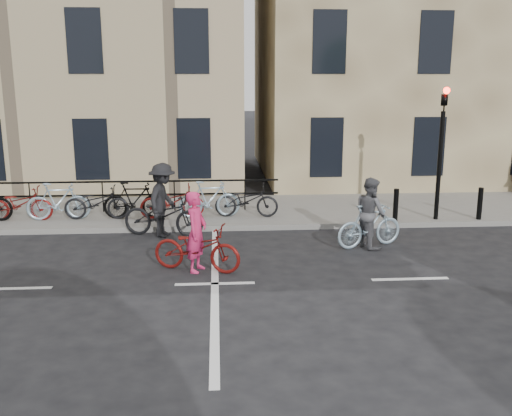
{
  "coord_description": "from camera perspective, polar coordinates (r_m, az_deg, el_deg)",
  "views": [
    {
      "loc": [
        0.08,
        -10.82,
        4.05
      ],
      "look_at": [
        0.96,
        1.96,
        1.1
      ],
      "focal_mm": 40.0,
      "sensor_mm": 36.0,
      "label": 1
    }
  ],
  "objects": [
    {
      "name": "cyclist_grey",
      "position": [
        14.05,
        11.33,
        -1.11
      ],
      "size": [
        1.84,
        1.05,
        1.72
      ],
      "rotation": [
        0.0,
        0.0,
        1.9
      ],
      "color": "#99B5C8",
      "rests_on": "ground"
    },
    {
      "name": "bollard_west",
      "position": [
        17.11,
        21.48,
        0.42
      ],
      "size": [
        0.14,
        0.14,
        0.9
      ],
      "primitive_type": "cylinder",
      "color": "black",
      "rests_on": "sidewalk"
    },
    {
      "name": "parked_bikes",
      "position": [
        16.57,
        -15.63,
        0.62
      ],
      "size": [
        10.4,
        1.23,
        1.05
      ],
      "color": "black",
      "rests_on": "sidewalk"
    },
    {
      "name": "traffic_light",
      "position": [
        16.43,
        18.07,
        6.76
      ],
      "size": [
        0.18,
        0.3,
        3.9
      ],
      "color": "black",
      "rests_on": "sidewalk"
    },
    {
      "name": "cyclist_pink",
      "position": [
        12.17,
        -5.95,
        -3.58
      ],
      "size": [
        2.05,
        1.29,
        1.73
      ],
      "rotation": [
        0.0,
        0.0,
        1.23
      ],
      "color": "maroon",
      "rests_on": "ground"
    },
    {
      "name": "ground",
      "position": [
        11.55,
        -4.13,
        -7.58
      ],
      "size": [
        120.0,
        120.0,
        0.0
      ],
      "primitive_type": "plane",
      "color": "black",
      "rests_on": "ground"
    },
    {
      "name": "bollard_east",
      "position": [
        16.23,
        13.8,
        0.31
      ],
      "size": [
        0.14,
        0.14,
        0.9
      ],
      "primitive_type": "cylinder",
      "color": "black",
      "rests_on": "sidewalk"
    },
    {
      "name": "sidewalk",
      "position": [
        17.76,
        -17.12,
        -0.55
      ],
      "size": [
        46.0,
        4.0,
        0.15
      ],
      "primitive_type": "cube",
      "color": "slate",
      "rests_on": "ground"
    },
    {
      "name": "cyclist_dark",
      "position": [
        14.9,
        -9.28,
        0.02
      ],
      "size": [
        2.28,
        1.39,
        1.92
      ],
      "rotation": [
        0.0,
        0.0,
        1.28
      ],
      "color": "black",
      "rests_on": "ground"
    },
    {
      "name": "building_east",
      "position": [
        25.52,
        17.31,
        17.12
      ],
      "size": [
        14.0,
        10.0,
        12.0
      ],
      "primitive_type": "cube",
      "color": "#867351",
      "rests_on": "sidewalk"
    }
  ]
}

